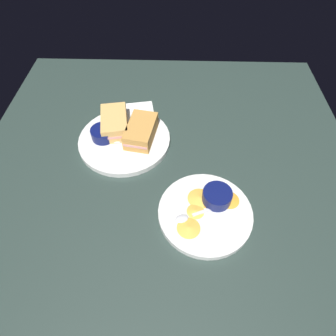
% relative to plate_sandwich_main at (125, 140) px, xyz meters
% --- Properties ---
extents(ground_plane, '(1.10, 1.10, 0.03)m').
position_rel_plate_sandwich_main_xyz_m(ground_plane, '(0.09, 0.13, -0.02)').
color(ground_plane, '#283833').
extents(plate_sandwich_main, '(0.28, 0.28, 0.02)m').
position_rel_plate_sandwich_main_xyz_m(plate_sandwich_main, '(0.00, 0.00, 0.00)').
color(plate_sandwich_main, silver).
rests_on(plate_sandwich_main, ground_plane).
extents(sandwich_half_near, '(0.14, 0.10, 0.05)m').
position_rel_plate_sandwich_main_xyz_m(sandwich_half_near, '(-0.01, 0.05, 0.03)').
color(sandwich_half_near, '#C68C42').
rests_on(sandwich_half_near, plate_sandwich_main).
extents(sandwich_half_far, '(0.14, 0.10, 0.05)m').
position_rel_plate_sandwich_main_xyz_m(sandwich_half_far, '(-0.04, -0.03, 0.03)').
color(sandwich_half_far, tan).
rests_on(sandwich_half_far, plate_sandwich_main).
extents(ramekin_dark_sauce, '(0.07, 0.07, 0.03)m').
position_rel_plate_sandwich_main_xyz_m(ramekin_dark_sauce, '(-0.00, -0.06, 0.03)').
color(ramekin_dark_sauce, '#0C144C').
rests_on(ramekin_dark_sauce, plate_sandwich_main).
extents(spoon_by_dark_ramekin, '(0.05, 0.10, 0.01)m').
position_rel_plate_sandwich_main_xyz_m(spoon_by_dark_ramekin, '(0.02, -0.01, 0.01)').
color(spoon_by_dark_ramekin, silver).
rests_on(spoon_by_dark_ramekin, plate_sandwich_main).
extents(plate_chips_companion, '(0.23, 0.23, 0.02)m').
position_rel_plate_sandwich_main_xyz_m(plate_chips_companion, '(0.25, 0.23, 0.00)').
color(plate_chips_companion, silver).
rests_on(plate_chips_companion, ground_plane).
extents(ramekin_light_gravy, '(0.07, 0.07, 0.03)m').
position_rel_plate_sandwich_main_xyz_m(ramekin_light_gravy, '(0.21, 0.26, 0.03)').
color(ramekin_light_gravy, '#0C144C').
rests_on(ramekin_light_gravy, plate_chips_companion).
extents(spoon_by_gravy_ramekin, '(0.05, 0.10, 0.01)m').
position_rel_plate_sandwich_main_xyz_m(spoon_by_gravy_ramekin, '(0.26, 0.19, 0.01)').
color(spoon_by_gravy_ramekin, silver).
rests_on(spoon_by_gravy_ramekin, plate_chips_companion).
extents(plantain_chip_scatter, '(0.16, 0.17, 0.01)m').
position_rel_plate_sandwich_main_xyz_m(plantain_chip_scatter, '(0.23, 0.23, 0.01)').
color(plantain_chip_scatter, gold).
rests_on(plantain_chip_scatter, plate_chips_companion).
extents(paper_napkin_folded, '(0.12, 0.11, 0.00)m').
position_rel_plate_sandwich_main_xyz_m(paper_napkin_folded, '(-0.14, 0.03, -0.01)').
color(paper_napkin_folded, white).
rests_on(paper_napkin_folded, ground_plane).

